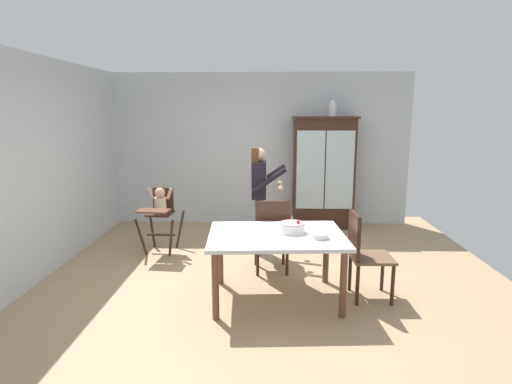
# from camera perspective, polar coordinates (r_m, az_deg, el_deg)

# --- Properties ---
(ground_plane) EXTENTS (6.24, 6.24, 0.00)m
(ground_plane) POSITION_cam_1_polar(r_m,az_deg,el_deg) (5.21, -0.17, -11.81)
(ground_plane) COLOR tan
(wall_back) EXTENTS (5.32, 0.06, 2.70)m
(wall_back) POSITION_cam_1_polar(r_m,az_deg,el_deg) (7.46, 0.52, 5.87)
(wall_back) COLOR silver
(wall_back) RESTS_ON ground_plane
(wall_left) EXTENTS (0.06, 5.32, 2.70)m
(wall_left) POSITION_cam_1_polar(r_m,az_deg,el_deg) (5.59, -28.24, 2.81)
(wall_left) COLOR silver
(wall_left) RESTS_ON ground_plane
(china_cabinet) EXTENTS (1.11, 0.48, 1.94)m
(china_cabinet) POSITION_cam_1_polar(r_m,az_deg,el_deg) (7.30, 9.27, 2.67)
(china_cabinet) COLOR #382116
(china_cabinet) RESTS_ON ground_plane
(ceramic_vase) EXTENTS (0.13, 0.13, 0.27)m
(ceramic_vase) POSITION_cam_1_polar(r_m,az_deg,el_deg) (7.25, 10.51, 11.18)
(ceramic_vase) COLOR white
(ceramic_vase) RESTS_ON china_cabinet
(high_chair_with_toddler) EXTENTS (0.62, 0.71, 0.95)m
(high_chair_with_toddler) POSITION_cam_1_polar(r_m,az_deg,el_deg) (6.13, -13.09, -2.16)
(high_chair_with_toddler) COLOR #382116
(high_chair_with_toddler) RESTS_ON ground_plane
(adult_person) EXTENTS (0.49, 0.48, 1.53)m
(adult_person) POSITION_cam_1_polar(r_m,az_deg,el_deg) (5.86, 0.51, 0.67)
(adult_person) COLOR #3D4C6B
(adult_person) RESTS_ON ground_plane
(dining_table) EXTENTS (1.50, 1.13, 0.74)m
(dining_table) POSITION_cam_1_polar(r_m,az_deg,el_deg) (4.46, 2.84, -6.90)
(dining_table) COLOR silver
(dining_table) RESTS_ON ground_plane
(birthday_cake) EXTENTS (0.28, 0.28, 0.19)m
(birthday_cake) POSITION_cam_1_polar(r_m,az_deg,el_deg) (4.49, 5.00, -4.90)
(birthday_cake) COLOR white
(birthday_cake) RESTS_ON dining_table
(serving_bowl) EXTENTS (0.18, 0.18, 0.05)m
(serving_bowl) POSITION_cam_1_polar(r_m,az_deg,el_deg) (4.33, 8.77, -5.96)
(serving_bowl) COLOR silver
(serving_bowl) RESTS_ON dining_table
(dining_chair_far_side) EXTENTS (0.48, 0.48, 0.96)m
(dining_chair_far_side) POSITION_cam_1_polar(r_m,az_deg,el_deg) (5.19, 2.22, -5.39)
(dining_chair_far_side) COLOR #382116
(dining_chair_far_side) RESTS_ON ground_plane
(dining_chair_right_end) EXTENTS (0.45, 0.45, 0.96)m
(dining_chair_right_end) POSITION_cam_1_polar(r_m,az_deg,el_deg) (4.66, 14.51, -7.69)
(dining_chair_right_end) COLOR #382116
(dining_chair_right_end) RESTS_ON ground_plane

